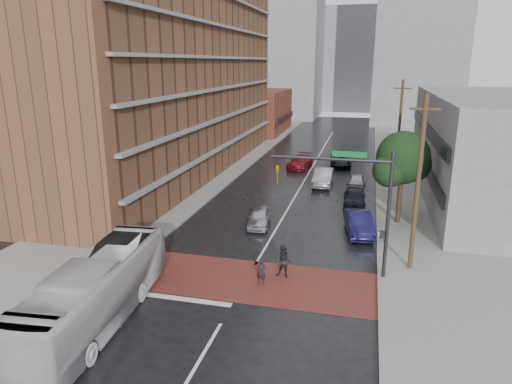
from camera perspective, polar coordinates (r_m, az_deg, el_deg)
The scene contains 24 objects.
ground at distance 25.12m, azimuth -1.51°, elevation -11.46°, with size 160.00×160.00×0.00m, color black.
crosswalk at distance 25.54m, azimuth -1.21°, elevation -10.94°, with size 14.00×5.00×0.02m, color maroon.
sidewalk_west at distance 50.97m, azimuth -6.53°, elevation 2.82°, with size 9.00×90.00×0.15m, color gray.
sidewalk_east at distance 48.19m, azimuth 20.07°, elevation 1.17°, with size 9.00×90.00×0.15m, color gray.
apartment_block at distance 49.74m, azimuth -10.32°, elevation 18.51°, with size 10.00×44.00×28.00m, color brown.
storefront_west at distance 78.01m, azimuth 0.53°, elevation 10.01°, with size 8.00×16.00×7.00m, color brown.
building_east at distance 43.37m, azimuth 27.84°, elevation 4.73°, with size 11.00×26.00×9.00m, color gray.
distant_tower_west at distance 101.57m, azimuth 2.71°, elevation 18.43°, with size 18.00×16.00×32.00m, color gray.
distant_tower_east at distance 94.04m, azimuth 19.91°, elevation 18.98°, with size 16.00×14.00×36.00m, color gray.
distant_tower_center at distance 116.63m, azimuth 11.43°, elevation 15.86°, with size 12.00×10.00×24.00m, color gray.
street_tree at distance 34.29m, azimuth 17.90°, elevation 3.68°, with size 4.20×4.10×6.90m.
signal_mast at distance 24.93m, azimuth 13.05°, elevation -0.37°, with size 6.50×0.30×7.20m.
utility_pole_near at distance 26.42m, azimuth 19.59°, elevation 0.94°, with size 1.60×0.26×10.00m.
utility_pole_far at distance 46.01m, azimuth 17.43°, elevation 7.20°, with size 1.60×0.26×10.00m.
transit_bus at distance 22.30m, azimuth -19.37°, elevation -11.73°, with size 2.59×11.07×3.08m, color #BDBEC0.
pedestrian_a at distance 24.79m, azimuth 0.67°, elevation -9.92°, with size 0.54×0.36×1.49m, color black.
pedestrian_b at distance 25.54m, azimuth 3.48°, elevation -8.68°, with size 0.91×0.71×1.86m, color black.
car_travel_a at distance 33.31m, azimuth 0.40°, elevation -3.18°, with size 1.53×3.80×1.29m, color #AEB2B7.
car_travel_b at distance 44.70m, azimuth 8.41°, elevation 1.85°, with size 1.71×4.90×1.61m, color #B9BDC1.
car_travel_c at distance 51.79m, azimuth 5.54°, elevation 3.78°, with size 2.00×4.92×1.43m, color maroon.
suv_travel at distance 53.39m, azimuth 10.56°, elevation 3.92°, with size 2.29×4.97×1.38m, color black.
car_parked_near at distance 32.55m, azimuth 12.76°, elevation -3.84°, with size 1.62×4.64×1.53m, color #151344.
car_parked_mid at distance 39.01m, azimuth 12.20°, elevation -0.69°, with size 1.78×4.38×1.27m, color black.
car_parked_far at distance 44.29m, azimuth 12.47°, elevation 1.29°, with size 1.52×3.78×1.29m, color #B7B8BF.
Camera 1 is at (6.00, -21.48, 11.56)m, focal length 32.00 mm.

